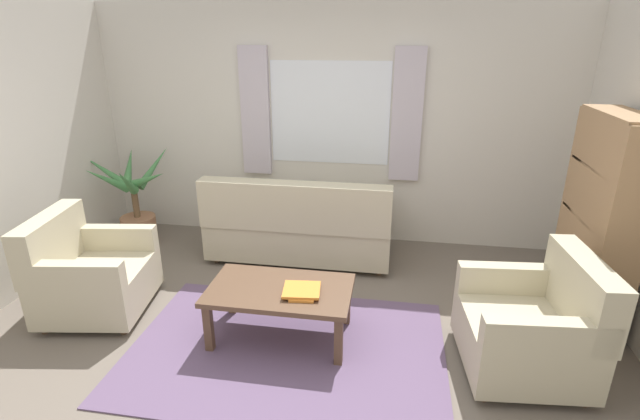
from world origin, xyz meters
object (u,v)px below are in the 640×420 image
(armchair_right, at_px, (534,327))
(book_stack_on_table, at_px, (302,291))
(armchair_left, at_px, (89,274))
(potted_plant, at_px, (135,206))
(coffee_table, at_px, (280,294))
(couch, at_px, (300,226))
(bookshelf, at_px, (594,232))

(armchair_right, height_order, book_stack_on_table, armchair_right)
(armchair_left, height_order, armchair_right, same)
(book_stack_on_table, xyz_separation_m, potted_plant, (-2.26, 1.57, -0.03))
(coffee_table, bearing_deg, armchair_right, -2.57)
(book_stack_on_table, bearing_deg, couch, 102.63)
(book_stack_on_table, xyz_separation_m, bookshelf, (2.24, 0.79, 0.31))
(armchair_left, xyz_separation_m, coffee_table, (1.69, -0.11, 0.03))
(armchair_right, distance_m, coffee_table, 1.83)
(armchair_left, xyz_separation_m, potted_plant, (-0.38, 1.41, 0.08))
(armchair_left, bearing_deg, couch, -59.18)
(coffee_table, distance_m, bookshelf, 2.57)
(book_stack_on_table, distance_m, bookshelf, 2.40)
(book_stack_on_table, relative_size, potted_plant, 0.29)
(armchair_left, distance_m, coffee_table, 1.70)
(armchair_right, bearing_deg, bookshelf, 138.74)
(couch, height_order, armchair_left, couch)
(armchair_left, relative_size, armchair_right, 1.05)
(armchair_left, xyz_separation_m, bookshelf, (4.12, 0.63, 0.41))
(book_stack_on_table, bearing_deg, armchair_left, 175.30)
(couch, bearing_deg, potted_plant, -3.91)
(armchair_left, distance_m, potted_plant, 1.47)
(bookshelf, bearing_deg, potted_plant, 80.16)
(armchair_left, bearing_deg, armchair_right, -101.72)
(armchair_left, bearing_deg, bookshelf, -89.92)
(armchair_right, relative_size, book_stack_on_table, 3.00)
(coffee_table, bearing_deg, armchair_left, 176.37)
(armchair_right, xyz_separation_m, bookshelf, (0.60, 0.82, 0.41))
(armchair_left, relative_size, book_stack_on_table, 3.14)
(bookshelf, bearing_deg, armchair_right, 143.96)
(armchair_left, distance_m, bookshelf, 4.19)
(book_stack_on_table, bearing_deg, potted_plant, 145.22)
(potted_plant, bearing_deg, armchair_right, -22.32)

